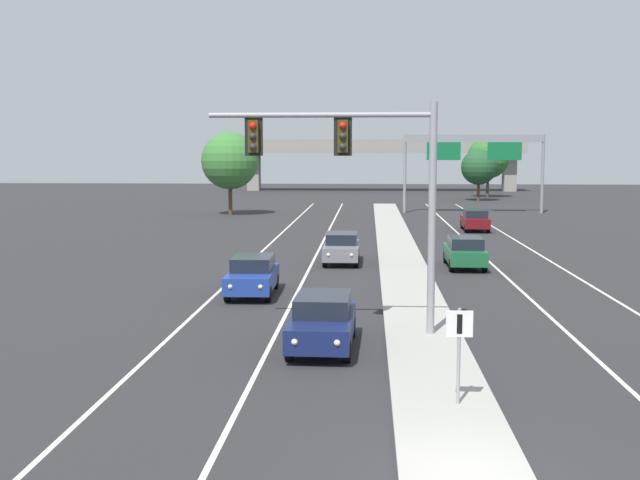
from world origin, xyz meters
TOP-DOWN VIEW (x-y plane):
  - median_island at (0.00, 18.00)m, footprint 2.40×110.00m
  - lane_stripe_oncoming_center at (-4.70, 25.00)m, footprint 0.14×100.00m
  - lane_stripe_receding_center at (4.70, 25.00)m, footprint 0.14×100.00m
  - edge_stripe_left at (-8.00, 25.00)m, footprint 0.14×100.00m
  - edge_stripe_right at (8.00, 25.00)m, footprint 0.14×100.00m
  - overhead_signal_mast at (-1.99, 10.85)m, footprint 7.05×0.44m
  - median_sign_post at (0.29, 3.91)m, footprint 0.60×0.10m
  - car_oncoming_navy at (-3.10, 9.39)m, footprint 1.91×4.50m
  - car_oncoming_blue at (-6.47, 17.92)m, footprint 1.90×4.50m
  - car_oncoming_grey at (-3.16, 27.36)m, footprint 1.83×4.47m
  - car_receding_green at (3.11, 26.07)m, footprint 1.84×4.48m
  - car_receding_darkred at (6.15, 44.86)m, footprint 1.92×4.51m
  - highway_sign_gantry at (8.20, 61.90)m, footprint 13.28×0.42m
  - overpass_bridge at (0.00, 104.75)m, footprint 42.40×6.40m
  - tree_far_right_b at (11.38, 81.11)m, footprint 4.26×4.26m
  - tree_far_right_a at (13.59, 88.63)m, footprint 5.39×5.39m
  - tree_far_left_a at (-14.58, 58.48)m, footprint 5.30×5.30m

SIDE VIEW (x-z plane):
  - lane_stripe_oncoming_center at x=-4.70m, z-range 0.00..0.01m
  - lane_stripe_receding_center at x=4.70m, z-range 0.00..0.01m
  - edge_stripe_left at x=-8.00m, z-range 0.00..0.01m
  - edge_stripe_right at x=8.00m, z-range 0.00..0.01m
  - median_island at x=0.00m, z-range 0.00..0.15m
  - car_oncoming_navy at x=-3.10m, z-range 0.03..1.61m
  - car_oncoming_blue at x=-6.47m, z-range 0.03..1.61m
  - car_oncoming_grey at x=-3.16m, z-range 0.03..1.61m
  - car_receding_green at x=3.11m, z-range 0.03..1.61m
  - car_receding_darkred at x=6.15m, z-range 0.03..1.61m
  - median_sign_post at x=0.29m, z-range 0.49..2.69m
  - tree_far_right_b at x=11.38m, z-range 0.94..7.11m
  - tree_far_left_a at x=-14.58m, z-range 1.17..8.84m
  - tree_far_right_a at x=13.59m, z-range 1.20..9.00m
  - overhead_signal_mast at x=-1.99m, z-range 1.70..8.90m
  - overpass_bridge at x=0.00m, z-range 1.96..9.61m
  - highway_sign_gantry at x=8.20m, z-range 2.41..9.91m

